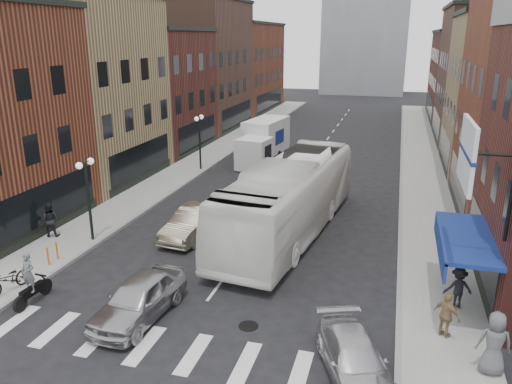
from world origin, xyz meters
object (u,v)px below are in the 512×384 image
streetlamp_far (199,132)px  billboard_sign (470,156)px  motorcycle_rider (30,280)px  sedan_left_near (139,299)px  streetlamp_near (87,185)px  bike_rack (52,253)px  ped_left_solo (50,220)px  box_truck (263,142)px  parked_bicycle (8,280)px  ped_right_a (458,288)px  curb_car (355,359)px  transit_bus (290,198)px  sedan_left_far (194,223)px  ped_right_c (494,343)px  ped_right_b (447,315)px

streetlamp_far → billboard_sign: bearing=-47.6°
motorcycle_rider → sedan_left_near: size_ratio=0.46×
streetlamp_near → sedan_left_near: streetlamp_near is taller
bike_rack → ped_left_solo: size_ratio=0.47×
box_truck → parked_bicycle: (-3.85, -23.30, -0.97)m
box_truck → sedan_left_near: (1.77, -23.39, -0.86)m
bike_rack → sedan_left_near: 6.39m
bike_rack → ped_right_a: size_ratio=0.51×
streetlamp_far → sedan_left_near: streetlamp_far is taller
streetlamp_near → streetlamp_far: 14.00m
box_truck → ped_right_a: size_ratio=4.99×
parked_bicycle → ped_right_a: 16.86m
ped_right_a → curb_car: bearing=43.5°
transit_bus → curb_car: (4.22, -10.48, -1.30)m
streetlamp_near → bike_rack: 3.59m
billboard_sign → bike_rack: (-16.19, 0.80, -5.58)m
curb_car → ped_right_a: ped_right_a is taller
streetlamp_far → box_truck: (3.75, 3.88, -1.29)m
bike_rack → ped_left_solo: (-2.00, 2.51, 0.46)m
streetlamp_near → sedan_left_far: streetlamp_near is taller
sedan_left_near → bike_rack: bearing=158.5°
streetlamp_far → ped_right_a: 22.95m
streetlamp_near → motorcycle_rider: streetlamp_near is taller
billboard_sign → ped_right_a: bearing=75.5°
motorcycle_rider → streetlamp_near: bearing=105.0°
motorcycle_rider → ped_right_a: bearing=17.4°
ped_right_c → streetlamp_far: bearing=-50.9°
streetlamp_far → sedan_left_near: (5.53, -19.52, -2.16)m
box_truck → parked_bicycle: 23.64m
sedan_left_far → ped_left_solo: size_ratio=2.65×
billboard_sign → ped_left_solo: 19.18m
sedan_left_far → ped_right_a: 12.54m
ped_right_a → transit_bus: bearing=-49.8°
streetlamp_far → ped_left_solo: size_ratio=2.40×
streetlamp_far → motorcycle_rider: (1.17, -19.72, -1.95)m
sedan_left_far → ped_right_a: ped_right_a is taller
box_truck → parked_bicycle: bearing=-91.8°
streetlamp_far → box_truck: size_ratio=0.53×
ped_left_solo → billboard_sign: bearing=151.6°
parked_bicycle → curb_car: bearing=5.5°
curb_car → ped_right_a: size_ratio=2.66×
ped_left_solo → ped_right_b: (18.04, -3.85, -0.07)m
ped_right_b → ped_right_c: size_ratio=0.80×
sedan_left_far → curb_car: (8.67, -8.73, -0.14)m
ped_right_c → box_truck: bearing=-62.4°
sedan_left_near → ped_left_solo: size_ratio=2.60×
ped_right_b → transit_bus: bearing=-14.2°
sedan_left_far → parked_bicycle: (-4.58, -7.43, -0.10)m
billboard_sign → ped_right_b: 5.23m
sedan_left_far → ped_right_b: bearing=-21.5°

